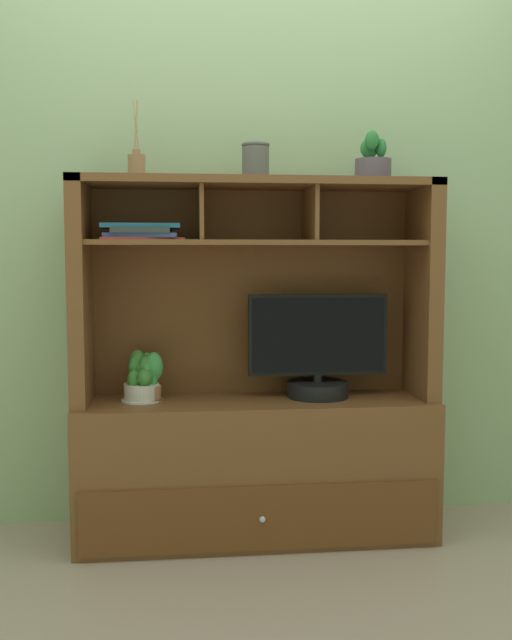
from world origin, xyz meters
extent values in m
cube|color=tan|center=(0.00, 0.00, -0.01)|extent=(6.00, 6.00, 0.02)
cube|color=#97B486|center=(0.00, 0.23, 1.40)|extent=(6.00, 0.02, 2.80)
cube|color=brown|center=(0.00, 0.00, 0.28)|extent=(1.42, 0.41, 0.56)
cube|color=brown|center=(0.00, -0.21, 0.15)|extent=(1.36, 0.01, 0.25)
sphere|color=silver|center=(0.00, -0.22, 0.15)|extent=(0.02, 0.02, 0.02)
cube|color=brown|center=(-0.68, 0.00, 0.99)|extent=(0.06, 0.33, 0.87)
cube|color=brown|center=(0.68, 0.00, 0.99)|extent=(0.06, 0.33, 0.87)
cube|color=brown|center=(0.00, 0.16, 0.98)|extent=(1.36, 0.02, 0.84)
cube|color=brown|center=(0.00, 0.00, 1.41)|extent=(1.42, 0.33, 0.03)
cube|color=brown|center=(0.00, 0.00, 1.18)|extent=(1.30, 0.30, 0.02)
cube|color=brown|center=(-0.22, 0.00, 1.29)|extent=(0.02, 0.28, 0.21)
cube|color=brown|center=(0.22, 0.00, 1.29)|extent=(0.02, 0.28, 0.21)
cylinder|color=black|center=(0.25, 0.02, 0.59)|extent=(0.25, 0.25, 0.06)
cylinder|color=black|center=(0.25, 0.02, 0.63)|extent=(0.04, 0.04, 0.03)
cube|color=black|center=(0.25, 0.02, 0.81)|extent=(0.56, 0.03, 0.33)
cube|color=black|center=(0.25, 0.00, 0.81)|extent=(0.53, 0.00, 0.30)
cylinder|color=#AA6A4D|center=(-0.42, 0.01, 0.59)|extent=(0.10, 0.10, 0.06)
cylinder|color=#AA6A4D|center=(-0.42, 0.01, 0.56)|extent=(0.11, 0.11, 0.01)
ellipsoid|color=#3A9047|center=(-0.40, 0.01, 0.69)|extent=(0.07, 0.06, 0.11)
ellipsoid|color=#3A9047|center=(-0.42, 0.02, 0.65)|extent=(0.06, 0.06, 0.09)
ellipsoid|color=#3A9047|center=(-0.43, 0.04, 0.69)|extent=(0.05, 0.07, 0.10)
ellipsoid|color=#3A9047|center=(-0.44, 0.01, 0.68)|extent=(0.07, 0.06, 0.08)
ellipsoid|color=#3A9047|center=(-0.43, 0.00, 0.68)|extent=(0.04, 0.08, 0.07)
ellipsoid|color=#3A9047|center=(-0.42, 0.00, 0.64)|extent=(0.06, 0.04, 0.13)
cylinder|color=silver|center=(-0.45, 0.01, 0.59)|extent=(0.14, 0.14, 0.07)
cylinder|color=silver|center=(-0.45, 0.01, 0.56)|extent=(0.16, 0.16, 0.01)
ellipsoid|color=#367630|center=(-0.44, 0.01, 0.69)|extent=(0.06, 0.07, 0.09)
ellipsoid|color=#367630|center=(-0.44, 0.02, 0.65)|extent=(0.07, 0.04, 0.11)
ellipsoid|color=#367630|center=(-0.47, 0.04, 0.70)|extent=(0.07, 0.08, 0.12)
ellipsoid|color=#367630|center=(-0.48, 0.02, 0.69)|extent=(0.04, 0.05, 0.08)
ellipsoid|color=#367630|center=(-0.48, -0.01, 0.65)|extent=(0.05, 0.05, 0.08)
ellipsoid|color=#367630|center=(-0.44, -0.03, 0.66)|extent=(0.06, 0.07, 0.07)
cube|color=#B13837|center=(-0.44, -0.04, 1.19)|extent=(0.32, 0.18, 0.01)
cube|color=#344785|center=(-0.44, -0.04, 1.21)|extent=(0.28, 0.17, 0.02)
cube|color=#2F3936|center=(-0.44, -0.04, 1.22)|extent=(0.22, 0.19, 0.02)
cube|color=#21577A|center=(-0.44, -0.04, 1.24)|extent=(0.30, 0.17, 0.02)
cylinder|color=#946A47|center=(-0.46, 0.03, 1.47)|extent=(0.07, 0.07, 0.09)
cylinder|color=#946A47|center=(-0.46, 0.03, 1.53)|extent=(0.03, 0.03, 0.02)
cylinder|color=tan|center=(-0.46, 0.03, 1.62)|extent=(0.00, 0.05, 0.20)
cylinder|color=tan|center=(-0.46, 0.03, 1.62)|extent=(0.02, 0.01, 0.21)
cylinder|color=tan|center=(-0.46, 0.03, 1.62)|extent=(0.01, 0.02, 0.21)
cylinder|color=tan|center=(-0.46, 0.03, 1.62)|extent=(0.02, 0.02, 0.20)
cylinder|color=tan|center=(-0.46, 0.03, 1.62)|extent=(0.03, 0.01, 0.20)
cylinder|color=#554857|center=(0.46, -0.02, 1.47)|extent=(0.14, 0.14, 0.08)
cylinder|color=#554857|center=(0.46, -0.02, 1.43)|extent=(0.16, 0.16, 0.01)
ellipsoid|color=#267033|center=(0.49, -0.02, 1.55)|extent=(0.04, 0.05, 0.07)
ellipsoid|color=#267033|center=(0.45, 0.00, 1.55)|extent=(0.07, 0.04, 0.08)
ellipsoid|color=#267033|center=(0.45, -0.04, 1.58)|extent=(0.06, 0.04, 0.08)
cylinder|color=#535451|center=(0.00, 0.02, 1.49)|extent=(0.11, 0.11, 0.13)
torus|color=#535451|center=(0.00, 0.02, 1.56)|extent=(0.11, 0.11, 0.02)
camera|label=1|loc=(-0.30, -2.77, 1.13)|focal=39.65mm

